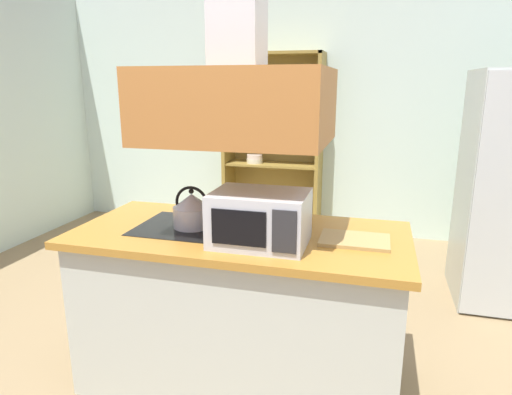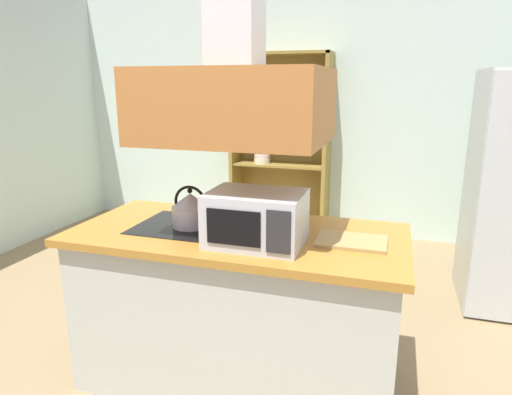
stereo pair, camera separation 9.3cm
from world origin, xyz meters
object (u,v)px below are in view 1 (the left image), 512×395
(kettle, at_px, (192,210))
(microwave, at_px, (260,218))
(cutting_board, at_px, (355,240))
(dish_cabinet, at_px, (273,156))

(kettle, xyz_separation_m, microwave, (0.42, -0.15, 0.03))
(kettle, bearing_deg, microwave, -19.63)
(kettle, xyz_separation_m, cutting_board, (0.87, -0.00, -0.09))
(dish_cabinet, bearing_deg, microwave, -78.14)
(kettle, distance_m, microwave, 0.45)
(microwave, bearing_deg, cutting_board, 18.29)
(dish_cabinet, bearing_deg, kettle, -86.37)
(dish_cabinet, xyz_separation_m, microwave, (0.59, -2.82, 0.15))
(kettle, distance_m, cutting_board, 0.88)
(dish_cabinet, distance_m, cutting_board, 2.87)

